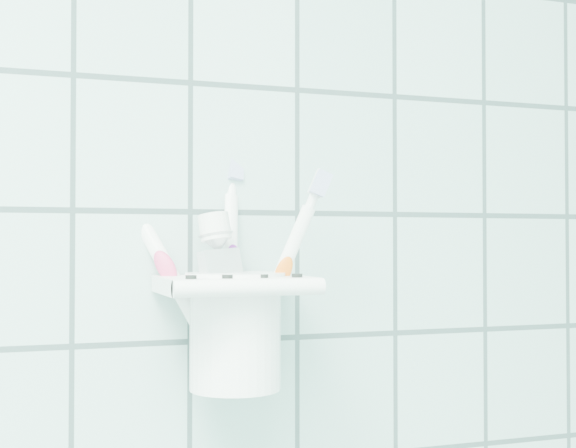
# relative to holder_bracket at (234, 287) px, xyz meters

# --- Properties ---
(holder_bracket) EXTENTS (0.12, 0.10, 0.04)m
(holder_bracket) POSITION_rel_holder_bracket_xyz_m (0.00, 0.00, 0.00)
(holder_bracket) COLOR white
(holder_bracket) RESTS_ON wall_back
(cup) EXTENTS (0.08, 0.08, 0.10)m
(cup) POSITION_rel_holder_bracket_xyz_m (0.00, 0.00, -0.03)
(cup) COLOR white
(cup) RESTS_ON holder_bracket
(toothbrush_pink) EXTENTS (0.09, 0.08, 0.21)m
(toothbrush_pink) POSITION_rel_holder_bracket_xyz_m (-0.00, -0.00, 0.03)
(toothbrush_pink) COLOR white
(toothbrush_pink) RESTS_ON cup
(toothbrush_blue) EXTENTS (0.03, 0.07, 0.20)m
(toothbrush_blue) POSITION_rel_holder_bracket_xyz_m (-0.01, -0.01, 0.02)
(toothbrush_blue) COLOR white
(toothbrush_blue) RESTS_ON cup
(toothbrush_orange) EXTENTS (0.07, 0.03, 0.19)m
(toothbrush_orange) POSITION_rel_holder_bracket_xyz_m (0.01, 0.01, 0.02)
(toothbrush_orange) COLOR white
(toothbrush_orange) RESTS_ON cup
(toothpaste_tube) EXTENTS (0.05, 0.04, 0.15)m
(toothpaste_tube) POSITION_rel_holder_bracket_xyz_m (0.00, -0.00, 0.00)
(toothpaste_tube) COLOR silver
(toothpaste_tube) RESTS_ON cup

